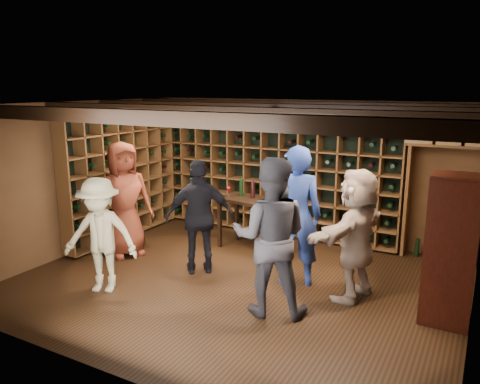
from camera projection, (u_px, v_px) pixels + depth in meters
The scene contains 13 objects.
ground at pixel (237, 282), 6.69m from camera, with size 6.00×6.00×0.00m, color black.
room_shell at pixel (239, 111), 6.19m from camera, with size 6.00×6.00×6.00m.
wine_rack_back at pixel (273, 174), 8.67m from camera, with size 4.65×0.30×2.20m.
wine_rack_left at pixel (122, 176), 8.46m from camera, with size 0.30×2.65×2.20m.
crate_shelf at pixel (446, 164), 7.20m from camera, with size 1.20×0.32×2.07m.
display_cabinet at pixel (450, 253), 5.41m from camera, with size 0.55×0.50×1.75m.
man_blue_shirt at pixel (296, 216), 6.44m from camera, with size 0.72×0.47×1.97m, color navy.
man_grey_suit at pixel (270, 237), 5.61m from camera, with size 0.94×0.74×1.94m, color black.
guest_red_floral at pixel (124, 199), 7.59m from camera, with size 0.92×0.60×1.88m, color maroon.
guest_woman_black at pixel (200, 217), 6.87m from camera, with size 1.00×0.42×1.71m, color black.
guest_khaki at pixel (100, 235), 6.26m from camera, with size 1.02×0.58×1.57m, color gray.
guest_beige at pixel (356, 234), 6.04m from camera, with size 1.61×0.51×1.74m, color gray.
tasting_table at pixel (253, 205), 7.86m from camera, with size 1.25×0.75×1.17m.
Camera 1 is at (3.02, -5.45, 2.75)m, focal length 35.00 mm.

